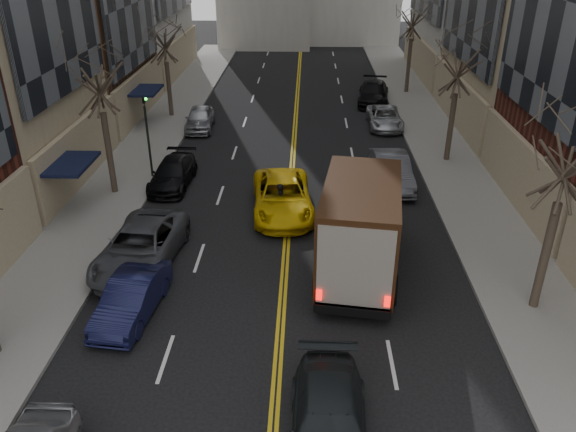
{
  "coord_description": "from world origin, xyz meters",
  "views": [
    {
      "loc": [
        0.76,
        -5.33,
        11.88
      ],
      "look_at": [
        0.12,
        13.54,
        2.2
      ],
      "focal_mm": 35.0,
      "sensor_mm": 36.0,
      "label": 1
    }
  ],
  "objects_px": {
    "ups_truck": "(360,226)",
    "taxi": "(282,196)",
    "observer_sedan": "(329,426)",
    "pedestrian": "(281,200)"
  },
  "relations": [
    {
      "from": "observer_sedan",
      "to": "pedestrian",
      "type": "xyz_separation_m",
      "value": [
        -1.8,
        13.04,
        0.07
      ]
    },
    {
      "from": "observer_sedan",
      "to": "taxi",
      "type": "xyz_separation_m",
      "value": [
        -1.75,
        13.39,
        0.08
      ]
    },
    {
      "from": "pedestrian",
      "to": "ups_truck",
      "type": "bearing_deg",
      "value": -136.94
    },
    {
      "from": "ups_truck",
      "to": "taxi",
      "type": "relative_size",
      "value": 1.28
    },
    {
      "from": "ups_truck",
      "to": "pedestrian",
      "type": "bearing_deg",
      "value": 132.37
    },
    {
      "from": "taxi",
      "to": "observer_sedan",
      "type": "bearing_deg",
      "value": -87.81
    },
    {
      "from": "ups_truck",
      "to": "observer_sedan",
      "type": "distance_m",
      "value": 8.6
    },
    {
      "from": "ups_truck",
      "to": "observer_sedan",
      "type": "relative_size",
      "value": 1.48
    },
    {
      "from": "ups_truck",
      "to": "pedestrian",
      "type": "relative_size",
      "value": 4.67
    },
    {
      "from": "ups_truck",
      "to": "taxi",
      "type": "height_order",
      "value": "ups_truck"
    }
  ]
}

